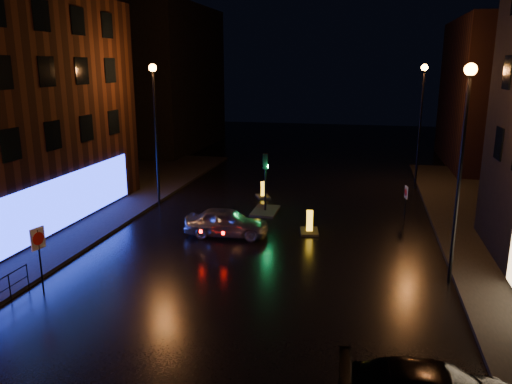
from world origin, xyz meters
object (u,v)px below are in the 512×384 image
(bollard_near, at_px, (309,228))
(silver_hatchback, at_px, (227,222))
(traffic_signal, at_px, (265,204))
(bollard_far, at_px, (263,194))
(road_sign_left, at_px, (38,244))
(road_sign_right, at_px, (406,196))

(bollard_near, bearing_deg, silver_hatchback, -171.13)
(traffic_signal, xyz_separation_m, bollard_far, (-0.82, 3.27, -0.28))
(bollard_far, bearing_deg, bollard_near, -84.15)
(bollard_far, bearing_deg, road_sign_left, -133.43)
(silver_hatchback, height_order, bollard_near, silver_hatchback)
(road_sign_left, relative_size, road_sign_right, 1.24)
(bollard_near, bearing_deg, road_sign_left, -145.21)
(bollard_near, xyz_separation_m, bollard_far, (-3.76, 6.40, -0.03))
(road_sign_left, distance_m, road_sign_right, 18.17)
(bollard_near, relative_size, road_sign_left, 0.59)
(silver_hatchback, bearing_deg, road_sign_right, -68.15)
(traffic_signal, distance_m, silver_hatchback, 4.62)
(silver_hatchback, relative_size, bollard_near, 2.80)
(silver_hatchback, distance_m, bollard_far, 7.78)
(bollard_near, xyz_separation_m, road_sign_left, (-9.02, -9.00, 1.63))
(road_sign_left, bearing_deg, bollard_far, 85.07)
(traffic_signal, relative_size, road_sign_right, 1.69)
(road_sign_right, bearing_deg, silver_hatchback, 14.15)
(bollard_far, height_order, road_sign_left, road_sign_left)
(bollard_near, height_order, bollard_far, bollard_near)
(silver_hatchback, bearing_deg, bollard_near, -74.31)
(silver_hatchback, relative_size, road_sign_right, 2.03)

